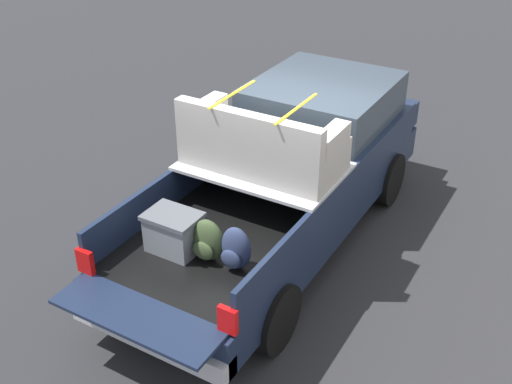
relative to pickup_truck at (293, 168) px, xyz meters
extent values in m
plane|color=#262628|center=(-0.38, 0.00, -0.97)|extent=(40.00, 40.00, 0.00)
cube|color=#162138|center=(-0.38, 0.00, -0.36)|extent=(5.50, 1.92, 0.47)
cube|color=black|center=(-1.58, 0.00, -0.10)|extent=(2.80, 1.80, 0.04)
cube|color=#162138|center=(-1.58, 0.93, 0.13)|extent=(2.80, 0.06, 0.50)
cube|color=#162138|center=(-1.58, -0.93, 0.13)|extent=(2.80, 0.06, 0.50)
cube|color=#162138|center=(-0.21, 0.00, 0.13)|extent=(0.06, 1.80, 0.50)
cube|color=#162138|center=(-3.25, 0.00, -0.10)|extent=(0.55, 1.80, 0.04)
cube|color=#B2B2B7|center=(-0.80, 0.00, 0.40)|extent=(1.25, 1.92, 0.04)
cube|color=#162138|center=(0.97, 0.00, 0.13)|extent=(2.30, 1.92, 0.50)
cube|color=#2D3842|center=(0.87, 0.00, 0.66)|extent=(1.94, 1.76, 0.57)
cube|color=#162138|center=(2.32, 0.00, 0.07)|extent=(0.40, 1.82, 0.38)
cube|color=#B2B2B7|center=(-3.10, 0.00, -0.47)|extent=(0.24, 1.92, 0.24)
cube|color=red|center=(-3.00, 0.88, 0.06)|extent=(0.06, 0.20, 0.28)
cube|color=red|center=(-3.00, -0.88, 0.06)|extent=(0.06, 0.20, 0.28)
cylinder|color=black|center=(1.37, 0.88, -0.57)|extent=(0.80, 0.30, 0.80)
cylinder|color=black|center=(1.37, -0.88, -0.57)|extent=(0.80, 0.30, 0.80)
cylinder|color=black|center=(-2.13, 0.88, -0.57)|extent=(0.80, 0.30, 0.80)
cylinder|color=black|center=(-2.13, -0.88, -0.57)|extent=(0.80, 0.30, 0.80)
cube|color=slate|center=(-2.20, 0.32, 0.12)|extent=(0.40, 0.55, 0.41)
cube|color=#505359|center=(-2.20, 0.32, 0.35)|extent=(0.44, 0.59, 0.05)
ellipsoid|color=#384728|center=(-2.15, -0.10, 0.16)|extent=(0.20, 0.37, 0.50)
ellipsoid|color=#384728|center=(-2.26, -0.10, 0.09)|extent=(0.09, 0.26, 0.22)
ellipsoid|color=#283351|center=(-2.13, -0.44, 0.17)|extent=(0.20, 0.34, 0.50)
ellipsoid|color=#283351|center=(-2.24, -0.44, 0.09)|extent=(0.09, 0.24, 0.22)
cube|color=#9E9993|center=(-0.80, 0.00, 0.63)|extent=(0.91, 1.87, 0.42)
cube|color=#9E9993|center=(-1.18, 0.00, 1.04)|extent=(0.16, 1.87, 0.40)
cube|color=#9E9993|center=(-0.75, 0.84, 0.95)|extent=(0.67, 0.20, 0.22)
cube|color=#9E9993|center=(-0.75, -0.84, 0.95)|extent=(0.67, 0.20, 0.22)
cube|color=yellow|center=(-0.80, 0.42, 1.25)|extent=(1.01, 0.03, 0.02)
cube|color=yellow|center=(-0.80, -0.42, 1.25)|extent=(1.01, 0.03, 0.02)
camera|label=1|loc=(-6.61, -3.29, 4.00)|focal=43.90mm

